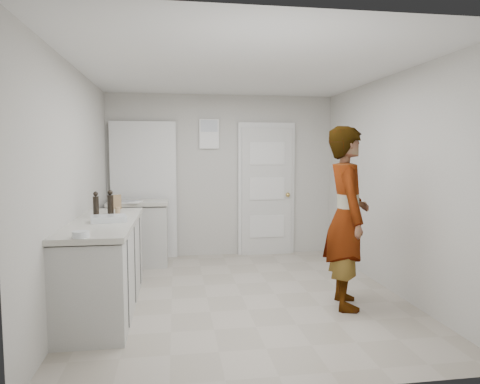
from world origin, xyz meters
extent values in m
plane|color=gray|center=(0.00, 0.00, 0.00)|extent=(4.00, 4.00, 0.00)
plane|color=#B0ADA6|center=(0.00, 2.00, 1.25)|extent=(3.50, 0.00, 3.50)
plane|color=#B0ADA6|center=(0.00, -2.00, 1.25)|extent=(3.50, 0.00, 3.50)
plane|color=#B0ADA6|center=(-1.75, 0.00, 1.25)|extent=(0.00, 4.00, 4.00)
plane|color=#B0ADA6|center=(1.75, 0.00, 1.25)|extent=(0.00, 4.00, 4.00)
plane|color=silver|center=(0.00, 0.00, 2.50)|extent=(4.00, 4.00, 0.00)
cube|color=silver|center=(0.70, 1.93, 1.00)|extent=(0.80, 0.05, 2.00)
cube|color=silver|center=(0.70, 1.96, 1.03)|extent=(0.90, 0.04, 2.10)
sphere|color=tan|center=(1.03, 1.88, 0.95)|extent=(0.07, 0.07, 0.07)
cube|color=white|center=(-0.20, 1.97, 1.90)|extent=(0.30, 0.02, 0.45)
cube|color=black|center=(-1.20, 1.97, 1.02)|extent=(0.90, 0.05, 2.04)
cube|color=silver|center=(-1.20, 1.94, 1.03)|extent=(0.98, 0.02, 2.10)
cube|color=beige|center=(-1.45, -0.20, 0.43)|extent=(0.60, 1.90, 0.86)
cube|color=black|center=(-1.45, -0.20, 0.04)|extent=(0.56, 1.86, 0.08)
cube|color=beige|center=(-1.45, -0.20, 0.90)|extent=(0.64, 1.96, 0.05)
cube|color=beige|center=(-1.25, 1.55, 0.43)|extent=(0.80, 0.55, 0.86)
cube|color=black|center=(-1.25, 1.55, 0.04)|extent=(0.75, 0.54, 0.08)
cube|color=beige|center=(-1.25, 1.55, 0.90)|extent=(0.84, 0.61, 0.05)
imported|color=silver|center=(1.03, -0.47, 0.94)|extent=(0.57, 0.76, 1.88)
cube|color=olive|center=(-1.44, 0.70, 1.01)|extent=(0.12, 0.08, 0.17)
cylinder|color=tan|center=(-1.36, 0.24, 0.96)|extent=(0.05, 0.05, 0.08)
cylinder|color=black|center=(-1.44, 0.25, 1.03)|extent=(0.07, 0.07, 0.21)
sphere|color=black|center=(-1.44, 0.25, 1.17)|extent=(0.06, 0.06, 0.06)
cylinder|color=black|center=(-1.56, 0.04, 1.04)|extent=(0.06, 0.06, 0.22)
sphere|color=black|center=(-1.56, 0.04, 1.17)|extent=(0.05, 0.05, 0.05)
cube|color=silver|center=(-1.38, -0.30, 0.95)|extent=(0.38, 0.30, 0.06)
cube|color=white|center=(-1.38, -0.30, 0.95)|extent=(0.33, 0.25, 0.04)
cylinder|color=silver|center=(-1.48, -1.10, 0.95)|extent=(0.14, 0.14, 0.05)
sphere|color=white|center=(-1.50, -1.11, 0.95)|extent=(0.05, 0.05, 0.05)
sphere|color=white|center=(-1.46, -1.09, 0.95)|extent=(0.05, 0.05, 0.05)
cube|color=white|center=(-1.32, 1.38, 0.93)|extent=(0.28, 0.33, 0.01)
camera|label=1|loc=(-0.71, -4.64, 1.60)|focal=32.00mm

